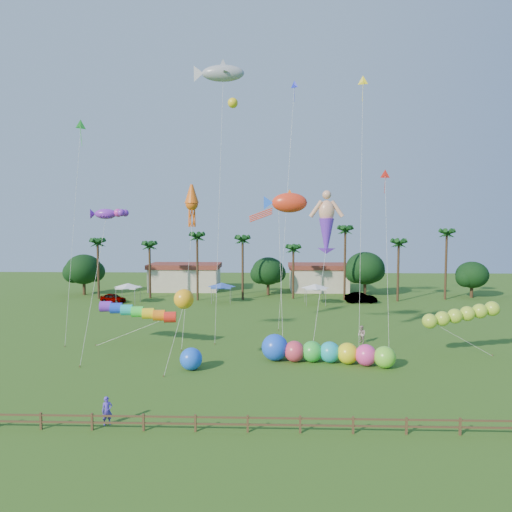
{
  "coord_description": "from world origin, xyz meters",
  "views": [
    {
      "loc": [
        1.24,
        -31.28,
        11.89
      ],
      "look_at": [
        0.0,
        10.0,
        9.0
      ],
      "focal_mm": 32.0,
      "sensor_mm": 36.0,
      "label": 1
    }
  ],
  "objects_px": {
    "car_b": "(361,298)",
    "blue_ball": "(191,359)",
    "spectator_a": "(107,411)",
    "caterpillar_inflatable": "(322,352)",
    "car_a": "(113,298)",
    "spectator_b": "(362,334)"
  },
  "relations": [
    {
      "from": "spectator_b",
      "to": "caterpillar_inflatable",
      "type": "bearing_deg",
      "value": -63.1
    },
    {
      "from": "blue_ball",
      "to": "car_b",
      "type": "bearing_deg",
      "value": 58.04
    },
    {
      "from": "blue_ball",
      "to": "car_a",
      "type": "bearing_deg",
      "value": 118.79
    },
    {
      "from": "car_a",
      "to": "spectator_a",
      "type": "height_order",
      "value": "spectator_a"
    },
    {
      "from": "car_b",
      "to": "caterpillar_inflatable",
      "type": "xyz_separation_m",
      "value": [
        -9.33,
        -30.22,
        0.2
      ]
    },
    {
      "from": "caterpillar_inflatable",
      "to": "blue_ball",
      "type": "height_order",
      "value": "caterpillar_inflatable"
    },
    {
      "from": "car_b",
      "to": "caterpillar_inflatable",
      "type": "distance_m",
      "value": 31.63
    },
    {
      "from": "car_b",
      "to": "spectator_b",
      "type": "height_order",
      "value": "spectator_b"
    },
    {
      "from": "caterpillar_inflatable",
      "to": "blue_ball",
      "type": "distance_m",
      "value": 11.11
    },
    {
      "from": "blue_ball",
      "to": "caterpillar_inflatable",
      "type": "bearing_deg",
      "value": 11.39
    },
    {
      "from": "spectator_a",
      "to": "caterpillar_inflatable",
      "type": "distance_m",
      "value": 18.85
    },
    {
      "from": "car_a",
      "to": "caterpillar_inflatable",
      "type": "relative_size",
      "value": 0.36
    },
    {
      "from": "car_b",
      "to": "blue_ball",
      "type": "height_order",
      "value": "blue_ball"
    },
    {
      "from": "spectator_a",
      "to": "blue_ball",
      "type": "height_order",
      "value": "blue_ball"
    },
    {
      "from": "car_a",
      "to": "spectator_b",
      "type": "relative_size",
      "value": 2.29
    },
    {
      "from": "spectator_a",
      "to": "blue_ball",
      "type": "distance_m",
      "value": 10.79
    },
    {
      "from": "car_a",
      "to": "spectator_a",
      "type": "bearing_deg",
      "value": -139.81
    },
    {
      "from": "car_b",
      "to": "spectator_a",
      "type": "bearing_deg",
      "value": 150.72
    },
    {
      "from": "car_a",
      "to": "car_b",
      "type": "distance_m",
      "value": 37.6
    },
    {
      "from": "car_a",
      "to": "blue_ball",
      "type": "distance_m",
      "value": 36.08
    },
    {
      "from": "spectator_b",
      "to": "car_b",
      "type": "bearing_deg",
      "value": 141.28
    },
    {
      "from": "car_b",
      "to": "blue_ball",
      "type": "xyz_separation_m",
      "value": [
        -20.22,
        -32.42,
        0.14
      ]
    }
  ]
}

